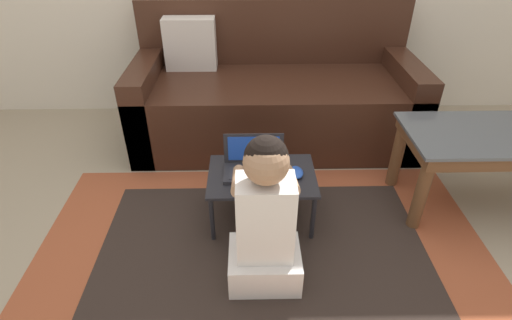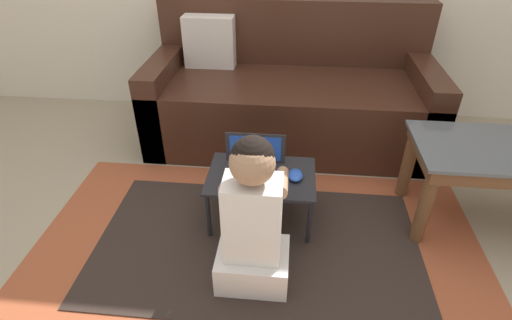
# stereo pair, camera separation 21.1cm
# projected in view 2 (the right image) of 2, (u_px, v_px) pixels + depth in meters

# --- Properties ---
(ground_plane) EXTENTS (16.00, 16.00, 0.00)m
(ground_plane) POSITION_uv_depth(u_px,v_px,m) (247.00, 231.00, 2.19)
(ground_plane) COLOR gray
(area_rug) EXTENTS (2.33, 1.34, 0.01)m
(area_rug) POSITION_uv_depth(u_px,v_px,m) (257.00, 245.00, 2.09)
(area_rug) COLOR #9E4C2D
(area_rug) RESTS_ON ground_plane
(couch) EXTENTS (1.95, 0.89, 0.93)m
(couch) POSITION_uv_depth(u_px,v_px,m) (289.00, 95.00, 2.89)
(couch) COLOR #381E14
(couch) RESTS_ON ground_plane
(laptop_desk) EXTENTS (0.57, 0.39, 0.30)m
(laptop_desk) POSITION_uv_depth(u_px,v_px,m) (261.00, 180.00, 2.12)
(laptop_desk) COLOR black
(laptop_desk) RESTS_ON ground_plane
(laptop) EXTENTS (0.32, 0.18, 0.20)m
(laptop) POSITION_uv_depth(u_px,v_px,m) (254.00, 166.00, 2.11)
(laptop) COLOR #232328
(laptop) RESTS_ON laptop_desk
(computer_mouse) EXTENTS (0.08, 0.11, 0.03)m
(computer_mouse) POSITION_uv_depth(u_px,v_px,m) (296.00, 175.00, 2.07)
(computer_mouse) COLOR #234CB2
(computer_mouse) RESTS_ON laptop_desk
(person_seated) EXTENTS (0.33, 0.42, 0.78)m
(person_seated) POSITION_uv_depth(u_px,v_px,m) (253.00, 220.00, 1.72)
(person_seated) COLOR silver
(person_seated) RESTS_ON ground_plane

